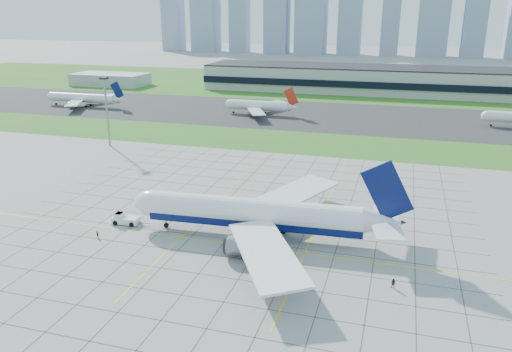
{
  "coord_description": "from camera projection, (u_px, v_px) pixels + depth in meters",
  "views": [
    {
      "loc": [
        34.72,
        -94.66,
        47.79
      ],
      "look_at": [
        -0.44,
        24.51,
        7.0
      ],
      "focal_mm": 35.0,
      "sensor_mm": 36.0,
      "label": 1
    }
  ],
  "objects": [
    {
      "name": "ground",
      "position": [
        227.0,
        239.0,
        110.51
      ],
      "size": [
        1400.0,
        1400.0,
        0.0
      ],
      "primitive_type": "plane",
      "color": "gray",
      "rests_on": "ground"
    },
    {
      "name": "grass_median",
      "position": [
        305.0,
        143.0,
        192.52
      ],
      "size": [
        700.0,
        35.0,
        0.04
      ],
      "primitive_type": "cube",
      "color": "#2C6E1F",
      "rests_on": "ground"
    },
    {
      "name": "asphalt_taxiway",
      "position": [
        327.0,
        116.0,
        242.63
      ],
      "size": [
        700.0,
        75.0,
        0.04
      ],
      "primitive_type": "cube",
      "color": "#383838",
      "rests_on": "ground"
    },
    {
      "name": "grass_far",
      "position": [
        351.0,
        86.0,
        342.88
      ],
      "size": [
        700.0,
        145.0,
        0.04
      ],
      "primitive_type": "cube",
      "color": "#2C6E1F",
      "rests_on": "ground"
    },
    {
      "name": "apron_markings",
      "position": [
        244.0,
        220.0,
        120.49
      ],
      "size": [
        120.0,
        130.0,
        0.03
      ],
      "color": "#474744",
      "rests_on": "ground"
    },
    {
      "name": "terminal",
      "position": [
        413.0,
        81.0,
        306.77
      ],
      "size": [
        260.0,
        43.0,
        15.8
      ],
      "color": "#B7B7B2",
      "rests_on": "ground"
    },
    {
      "name": "service_block",
      "position": [
        110.0,
        79.0,
        343.64
      ],
      "size": [
        50.0,
        25.0,
        8.0
      ],
      "primitive_type": "cube",
      "color": "#B7B7B2",
      "rests_on": "ground"
    },
    {
      "name": "light_mast",
      "position": [
        106.0,
        103.0,
        183.51
      ],
      "size": [
        2.5,
        2.5,
        25.6
      ],
      "color": "gray",
      "rests_on": "ground"
    },
    {
      "name": "city_skyline",
      "position": [
        372.0,
        2.0,
        568.28
      ],
      "size": [
        523.0,
        32.4,
        160.0
      ],
      "color": "#8899B3",
      "rests_on": "ground"
    },
    {
      "name": "airliner",
      "position": [
        256.0,
        214.0,
        110.31
      ],
      "size": [
        62.44,
        63.13,
        19.64
      ],
      "rotation": [
        0.0,
        0.0,
        0.06
      ],
      "color": "white",
      "rests_on": "ground"
    },
    {
      "name": "pushback_tug",
      "position": [
        125.0,
        219.0,
        118.39
      ],
      "size": [
        9.28,
        3.56,
        2.56
      ],
      "rotation": [
        0.0,
        0.0,
        0.06
      ],
      "color": "white",
      "rests_on": "ground"
    },
    {
      "name": "crew_near",
      "position": [
        98.0,
        234.0,
        110.99
      ],
      "size": [
        0.52,
        0.69,
        1.74
      ],
      "primitive_type": "imported",
      "rotation": [
        0.0,
        0.0,
        1.4
      ],
      "color": "black",
      "rests_on": "ground"
    },
    {
      "name": "crew_far",
      "position": [
        393.0,
        284.0,
        90.51
      ],
      "size": [
        1.15,
        1.04,
        1.95
      ],
      "primitive_type": "imported",
      "rotation": [
        0.0,
        0.0,
        -0.38
      ],
      "color": "black",
      "rests_on": "ground"
    },
    {
      "name": "distant_jet_0",
      "position": [
        83.0,
        98.0,
        265.91
      ],
      "size": [
        44.34,
        42.66,
        14.08
      ],
      "color": "white",
      "rests_on": "ground"
    },
    {
      "name": "distant_jet_1",
      "position": [
        260.0,
        106.0,
        244.19
      ],
      "size": [
        34.67,
        42.66,
        14.08
      ],
      "color": "white",
      "rests_on": "ground"
    }
  ]
}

